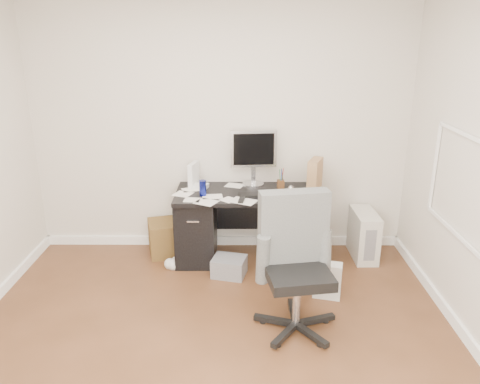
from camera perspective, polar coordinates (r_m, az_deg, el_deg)
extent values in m
plane|color=#4A2C17|center=(3.71, -3.59, -19.65)|extent=(4.00, 4.00, 0.00)
cube|color=silver|center=(4.99, -2.41, 7.84)|extent=(4.00, 0.02, 2.70)
cube|color=white|center=(5.38, -2.23, -5.91)|extent=(4.00, 0.03, 0.10)
cube|color=white|center=(4.06, 27.06, -17.22)|extent=(0.03, 4.00, 0.10)
cube|color=black|center=(4.81, 1.08, -0.24)|extent=(1.50, 0.70, 0.04)
cube|color=black|center=(4.97, -5.33, -4.32)|extent=(0.40, 0.60, 0.71)
cube|color=black|center=(4.98, 7.41, -4.33)|extent=(0.40, 0.60, 0.71)
cube|color=black|center=(5.21, 1.01, -1.91)|extent=(0.70, 0.03, 0.51)
cube|color=black|center=(4.70, 2.16, -0.31)|extent=(0.39, 0.19, 0.02)
sphere|color=silver|center=(4.84, 6.21, 0.43)|extent=(0.08, 0.08, 0.06)
cylinder|color=navy|center=(4.69, -4.56, 0.48)|extent=(0.08, 0.08, 0.16)
cube|color=white|center=(4.97, -5.68, 2.13)|extent=(0.16, 0.24, 0.26)
cube|color=#916846|center=(4.93, 9.11, 2.18)|extent=(0.23, 0.30, 0.31)
cube|color=yellow|center=(4.66, 6.91, -0.51)|extent=(0.24, 0.26, 0.04)
cube|color=#BCB7AA|center=(5.19, 14.83, -5.05)|extent=(0.24, 0.52, 0.51)
cube|color=silver|center=(4.40, 10.60, -10.53)|extent=(0.28, 0.23, 0.34)
cube|color=#503618|center=(5.18, -8.92, -5.50)|extent=(0.45, 0.45, 0.37)
cube|color=slate|center=(4.72, -1.33, -9.06)|extent=(0.37, 0.33, 0.19)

